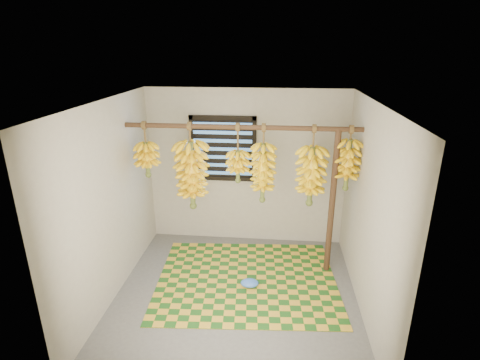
# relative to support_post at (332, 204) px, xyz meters

# --- Properties ---
(floor) EXTENTS (3.00, 3.00, 0.01)m
(floor) POSITION_rel_support_post_xyz_m (-1.20, -0.70, -1.00)
(floor) COLOR #525252
(floor) RESTS_ON ground
(ceiling) EXTENTS (3.00, 3.00, 0.01)m
(ceiling) POSITION_rel_support_post_xyz_m (-1.20, -0.70, 1.40)
(ceiling) COLOR silver
(ceiling) RESTS_ON wall_back
(wall_back) EXTENTS (3.00, 0.01, 2.40)m
(wall_back) POSITION_rel_support_post_xyz_m (-1.20, 0.80, 0.20)
(wall_back) COLOR gray
(wall_back) RESTS_ON floor
(wall_left) EXTENTS (0.01, 3.00, 2.40)m
(wall_left) POSITION_rel_support_post_xyz_m (-2.71, -0.70, 0.20)
(wall_left) COLOR gray
(wall_left) RESTS_ON floor
(wall_right) EXTENTS (0.01, 3.00, 2.40)m
(wall_right) POSITION_rel_support_post_xyz_m (0.30, -0.70, 0.20)
(wall_right) COLOR gray
(wall_right) RESTS_ON floor
(window) EXTENTS (1.00, 0.04, 1.00)m
(window) POSITION_rel_support_post_xyz_m (-1.55, 0.78, 0.50)
(window) COLOR black
(window) RESTS_ON wall_back
(hanging_pole) EXTENTS (3.00, 0.06, 0.06)m
(hanging_pole) POSITION_rel_support_post_xyz_m (-1.20, 0.00, 1.00)
(hanging_pole) COLOR #442A1B
(hanging_pole) RESTS_ON wall_left
(support_post) EXTENTS (0.08, 0.08, 2.00)m
(support_post) POSITION_rel_support_post_xyz_m (0.00, 0.00, 0.00)
(support_post) COLOR #442A1B
(support_post) RESTS_ON floor
(woven_mat) EXTENTS (2.48, 2.04, 0.01)m
(woven_mat) POSITION_rel_support_post_xyz_m (-1.09, -0.35, -0.99)
(woven_mat) COLOR #1D5218
(woven_mat) RESTS_ON floor
(plastic_bag) EXTENTS (0.24, 0.18, 0.10)m
(plastic_bag) POSITION_rel_support_post_xyz_m (-1.04, -0.50, -0.94)
(plastic_bag) COLOR blue
(plastic_bag) RESTS_ON woven_mat
(banana_bunch_a) EXTENTS (0.32, 0.32, 0.74)m
(banana_bunch_a) POSITION_rel_support_post_xyz_m (-2.45, 0.00, 0.54)
(banana_bunch_a) COLOR brown
(banana_bunch_a) RESTS_ON hanging_pole
(banana_bunch_b) EXTENTS (0.42, 0.42, 1.17)m
(banana_bunch_b) POSITION_rel_support_post_xyz_m (-1.86, 0.00, 0.34)
(banana_bunch_b) COLOR brown
(banana_bunch_b) RESTS_ON hanging_pole
(banana_bunch_c) EXTENTS (0.30, 0.30, 0.78)m
(banana_bunch_c) POSITION_rel_support_post_xyz_m (-1.24, 0.00, 0.49)
(banana_bunch_c) COLOR brown
(banana_bunch_c) RESTS_ON hanging_pole
(banana_bunch_d) EXTENTS (0.33, 0.33, 1.04)m
(banana_bunch_d) POSITION_rel_support_post_xyz_m (-0.92, 0.00, 0.40)
(banana_bunch_d) COLOR brown
(banana_bunch_d) RESTS_ON hanging_pole
(banana_bunch_e) EXTENTS (0.36, 0.36, 1.06)m
(banana_bunch_e) POSITION_rel_support_post_xyz_m (-0.30, 0.00, 0.38)
(banana_bunch_e) COLOR brown
(banana_bunch_e) RESTS_ON hanging_pole
(banana_bunch_f) EXTENTS (0.32, 0.32, 0.84)m
(banana_bunch_f) POSITION_rel_support_post_xyz_m (0.15, 0.00, 0.55)
(banana_bunch_f) COLOR brown
(banana_bunch_f) RESTS_ON hanging_pole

